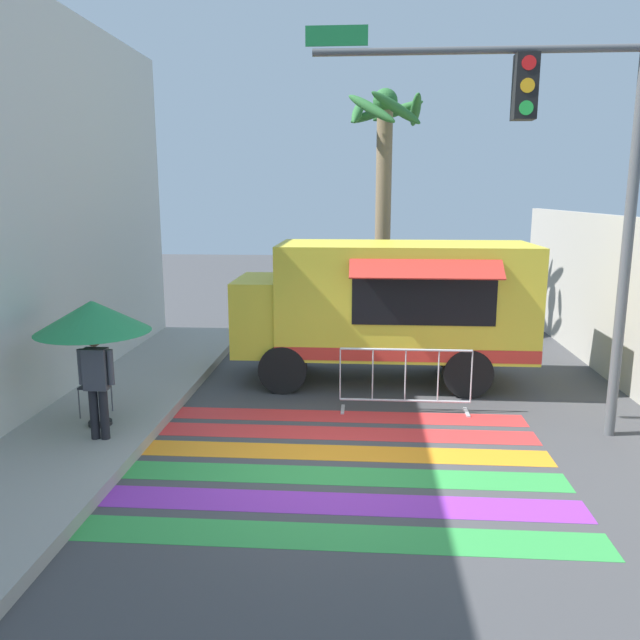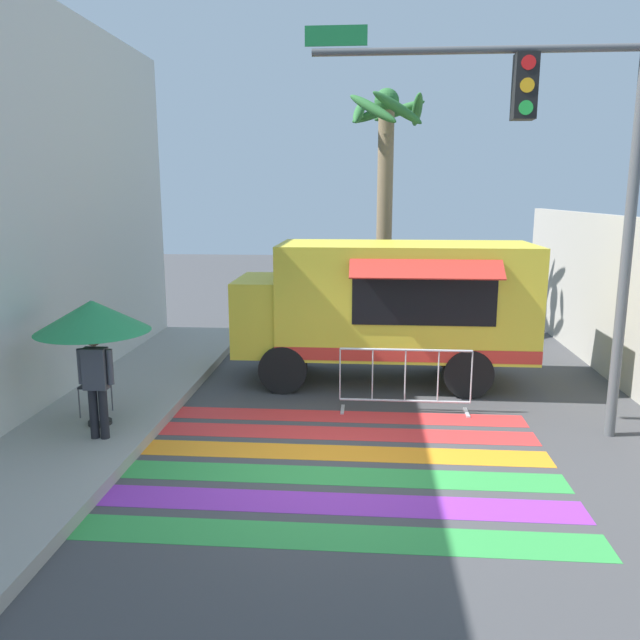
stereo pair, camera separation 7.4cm
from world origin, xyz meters
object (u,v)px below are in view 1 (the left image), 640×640
(patio_umbrella, at_px, (92,317))
(vendor_person, at_px, (97,379))
(folding_chair, at_px, (97,378))
(palm_tree, at_px, (384,175))
(food_truck, at_px, (381,303))
(traffic_signal_pole, at_px, (568,158))
(barricade_front, at_px, (405,380))

(patio_umbrella, distance_m, vendor_person, 1.01)
(folding_chair, height_order, palm_tree, palm_tree)
(food_truck, xyz_separation_m, traffic_signal_pole, (2.58, -2.65, 2.62))
(traffic_signal_pole, bearing_deg, barricade_front, 159.37)
(patio_umbrella, bearing_deg, vendor_person, -66.06)
(patio_umbrella, relative_size, barricade_front, 0.87)
(vendor_person, distance_m, palm_tree, 9.20)
(traffic_signal_pole, distance_m, barricade_front, 4.34)
(patio_umbrella, xyz_separation_m, palm_tree, (4.56, 6.98, 2.28))
(vendor_person, relative_size, palm_tree, 0.26)
(patio_umbrella, xyz_separation_m, barricade_front, (4.82, 1.41, -1.32))
(patio_umbrella, bearing_deg, folding_chair, 115.15)
(patio_umbrella, bearing_deg, barricade_front, 16.24)
(food_truck, height_order, palm_tree, palm_tree)
(traffic_signal_pole, xyz_separation_m, folding_chair, (-7.26, -0.06, -3.47))
(barricade_front, bearing_deg, patio_umbrella, -163.76)
(patio_umbrella, distance_m, barricade_front, 5.20)
(folding_chair, distance_m, barricade_front, 5.15)
(folding_chair, bearing_deg, palm_tree, 43.65)
(vendor_person, distance_m, barricade_front, 5.01)
(traffic_signal_pole, relative_size, palm_tree, 1.00)
(vendor_person, bearing_deg, traffic_signal_pole, 19.12)
(patio_umbrella, bearing_deg, traffic_signal_pole, 4.73)
(vendor_person, xyz_separation_m, palm_tree, (4.32, 7.52, 3.09))
(barricade_front, bearing_deg, palm_tree, 92.73)
(barricade_front, bearing_deg, food_truck, 101.91)
(barricade_front, bearing_deg, vendor_person, -156.92)
(vendor_person, bearing_deg, barricade_front, 32.75)
(folding_chair, bearing_deg, patio_umbrella, -74.53)
(traffic_signal_pole, relative_size, barricade_front, 2.76)
(food_truck, bearing_deg, palm_tree, 88.19)
(food_truck, distance_m, barricade_front, 2.13)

